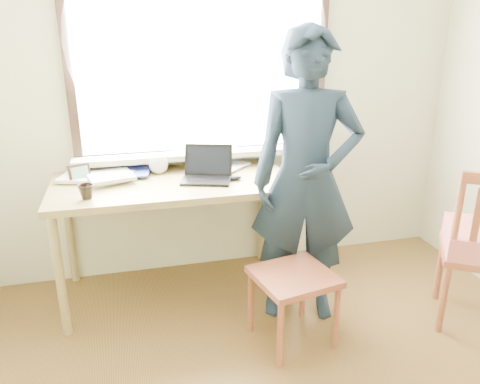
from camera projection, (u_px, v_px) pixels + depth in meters
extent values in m
cube|color=beige|center=(230.00, 99.00, 3.39)|extent=(3.50, 0.02, 2.60)
cube|color=white|center=(202.00, 56.00, 3.23)|extent=(1.70, 0.01, 1.30)
cube|color=black|center=(205.00, 152.00, 3.44)|extent=(1.82, 0.06, 0.06)
cube|color=black|center=(67.00, 59.00, 3.01)|extent=(0.06, 0.06, 1.30)
cube|color=black|center=(321.00, 55.00, 3.42)|extent=(0.06, 0.06, 1.30)
cube|color=beige|center=(206.00, 154.00, 3.37)|extent=(1.85, 0.20, 0.04)
cube|color=white|center=(203.00, 42.00, 3.12)|extent=(1.95, 0.02, 1.65)
cube|color=olive|center=(173.00, 183.00, 3.10)|extent=(1.56, 0.78, 0.04)
cylinder|color=olive|center=(60.00, 277.00, 2.77)|extent=(0.06, 0.06, 0.79)
cylinder|color=olive|center=(70.00, 232.00, 3.38)|extent=(0.06, 0.06, 0.79)
cylinder|color=olive|center=(291.00, 250.00, 3.10)|extent=(0.06, 0.06, 0.79)
cylinder|color=olive|center=(262.00, 213.00, 3.71)|extent=(0.06, 0.06, 0.79)
cube|color=black|center=(206.00, 180.00, 3.07)|extent=(0.37, 0.31, 0.02)
cube|color=black|center=(208.00, 160.00, 3.14)|extent=(0.32, 0.16, 0.21)
cube|color=black|center=(208.00, 160.00, 3.14)|extent=(0.28, 0.14, 0.17)
cube|color=black|center=(206.00, 180.00, 3.06)|extent=(0.31, 0.21, 0.00)
imported|color=white|center=(158.00, 165.00, 3.23)|extent=(0.16, 0.16, 0.11)
imported|color=black|center=(86.00, 192.00, 2.75)|extent=(0.09, 0.09, 0.09)
ellipsoid|color=black|center=(235.00, 178.00, 3.09)|extent=(0.09, 0.06, 0.03)
cube|color=maroon|center=(104.00, 179.00, 3.10)|extent=(0.30, 0.33, 0.01)
cube|color=white|center=(167.00, 172.00, 3.24)|extent=(0.38, 0.38, 0.01)
cube|color=white|center=(129.00, 175.00, 3.13)|extent=(0.38, 0.36, 0.02)
cube|color=white|center=(103.00, 169.00, 3.25)|extent=(0.21, 0.27, 0.02)
cube|color=white|center=(115.00, 176.00, 3.10)|extent=(0.31, 0.31, 0.02)
cube|color=gold|center=(151.00, 172.00, 3.17)|extent=(0.30, 0.32, 0.01)
cube|color=white|center=(79.00, 170.00, 3.17)|extent=(0.31, 0.30, 0.02)
imported|color=white|center=(99.00, 173.00, 3.19)|extent=(0.20, 0.26, 0.02)
imported|color=white|center=(220.00, 164.00, 3.41)|extent=(0.31, 0.31, 0.02)
cube|color=black|center=(80.00, 174.00, 3.03)|extent=(0.13, 0.07, 0.11)
cube|color=#56833A|center=(80.00, 174.00, 3.03)|extent=(0.10, 0.05, 0.08)
cube|color=brown|center=(294.00, 277.00, 2.71)|extent=(0.51, 0.49, 0.04)
cylinder|color=brown|center=(280.00, 335.00, 2.56)|extent=(0.04, 0.04, 0.41)
cylinder|color=brown|center=(251.00, 302.00, 2.86)|extent=(0.04, 0.04, 0.41)
cylinder|color=brown|center=(336.00, 317.00, 2.71)|extent=(0.04, 0.04, 0.41)
cylinder|color=brown|center=(303.00, 288.00, 3.01)|extent=(0.04, 0.04, 0.41)
cylinder|color=brown|center=(439.00, 269.00, 3.20)|extent=(0.04, 0.04, 0.45)
cylinder|color=brown|center=(443.00, 299.00, 2.85)|extent=(0.04, 0.04, 0.45)
cylinder|color=brown|center=(457.00, 217.00, 2.66)|extent=(0.04, 0.04, 0.55)
cube|color=brown|center=(475.00, 225.00, 2.64)|extent=(0.04, 0.04, 0.44)
imported|color=#14212F|center=(306.00, 180.00, 2.85)|extent=(0.76, 0.60, 1.82)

